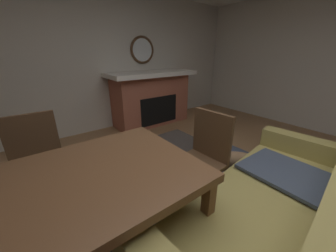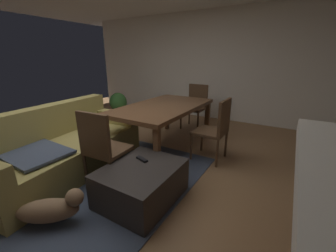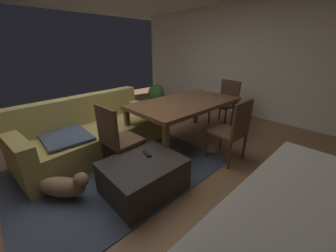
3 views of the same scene
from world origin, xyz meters
TOP-DOWN VIEW (x-y plane):
  - floor at (0.00, 0.00)m, footprint 8.18×8.18m
  - wall_right_window_side at (3.41, 0.00)m, footprint 0.12×6.43m
  - area_rug at (-0.18, -0.31)m, footprint 2.60×2.00m
  - couch at (-0.22, 0.37)m, footprint 2.21×1.14m
  - ottoman_coffee_table at (-0.18, -0.92)m, footprint 0.86×0.70m
  - tv_remote at (-0.06, -0.84)m, footprint 0.09×0.17m
  - dining_table at (1.12, -0.38)m, footprint 1.86×1.03m
  - dining_chair_west at (-0.20, -0.39)m, footprint 0.47×0.47m
  - dining_chair_east at (2.45, -0.38)m, footprint 0.45×0.45m
  - dining_chair_south at (1.12, -1.29)m, footprint 0.45×0.45m
  - potted_plant at (2.20, 1.67)m, footprint 0.44×0.44m
  - small_dog at (-0.90, -0.46)m, footprint 0.51×0.56m

SIDE VIEW (x-z plane):
  - floor at x=0.00m, z-range 0.00..0.00m
  - area_rug at x=-0.18m, z-range 0.00..0.01m
  - small_dog at x=-0.90m, z-range 0.02..0.33m
  - ottoman_coffee_table at x=-0.18m, z-range 0.00..0.39m
  - couch at x=-0.22m, z-range -0.12..0.74m
  - potted_plant at x=2.20m, z-range 0.05..0.68m
  - tv_remote at x=-0.06m, z-range 0.39..0.41m
  - dining_chair_west at x=-0.20m, z-range 0.06..0.99m
  - dining_chair_east at x=2.45m, z-range 0.06..0.99m
  - dining_chair_south at x=1.12m, z-range 0.06..0.99m
  - dining_table at x=1.12m, z-range 0.30..1.04m
  - wall_right_window_side at x=3.41m, z-range 0.00..2.54m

